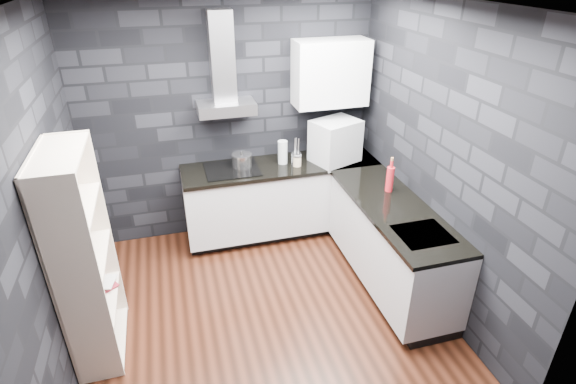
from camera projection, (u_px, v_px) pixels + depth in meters
name	position (u px, v px, depth m)	size (l,w,h in m)	color
ground	(265.00, 311.00, 4.24)	(3.20, 3.20, 0.00)	#3C1B10
ceiling	(255.00, 3.00, 2.97)	(3.20, 3.20, 0.00)	white
wall_back	(229.00, 121.00, 4.99)	(3.20, 0.05, 2.70)	black
wall_front	(332.00, 328.00, 2.23)	(3.20, 0.05, 2.70)	black
wall_left	(40.00, 212.00, 3.22)	(0.05, 3.20, 2.70)	black
wall_right	(439.00, 162.00, 3.99)	(0.05, 3.20, 2.70)	black
toekick_back	(280.00, 226.00, 5.48)	(2.18, 0.50, 0.10)	black
toekick_right	(390.00, 277.00, 4.62)	(0.50, 1.78, 0.10)	black
counter_back_cab	(281.00, 197.00, 5.24)	(2.20, 0.60, 0.76)	silver
counter_right_cab	(390.00, 243.00, 4.41)	(0.60, 1.80, 0.76)	silver
counter_back_top	(281.00, 166.00, 5.04)	(2.20, 0.62, 0.04)	black
counter_right_top	(394.00, 207.00, 4.22)	(0.62, 1.80, 0.04)	black
counter_corner_top	(347.00, 158.00, 5.24)	(0.62, 0.62, 0.04)	black
hood_body	(226.00, 108.00, 4.71)	(0.60, 0.34, 0.12)	#A6A6AB
hood_chimney	(222.00, 57.00, 4.53)	(0.24, 0.20, 0.90)	#A6A6AB
upper_cabinet	(331.00, 73.00, 4.85)	(0.80, 0.35, 0.70)	silver
cooktop	(232.00, 169.00, 4.91)	(0.58, 0.50, 0.01)	black
sink_rim	(423.00, 234.00, 3.79)	(0.44, 0.40, 0.01)	#A6A6AB
pot	(242.00, 161.00, 4.94)	(0.21, 0.21, 0.13)	silver
glass_vase	(283.00, 152.00, 5.01)	(0.11, 0.11, 0.26)	silver
storage_jar	(297.00, 161.00, 4.98)	(0.09, 0.09, 0.11)	beige
utensil_crock	(296.00, 159.00, 4.99)	(0.11, 0.11, 0.14)	silver
appliance_garage	(335.00, 142.00, 5.03)	(0.49, 0.38, 0.49)	#ADB0B4
red_bottle	(390.00, 179.00, 4.42)	(0.07, 0.07, 0.25)	#B31922
bookshelf	(84.00, 259.00, 3.48)	(0.34, 0.80, 1.80)	beige
fruit_bowl	(82.00, 262.00, 3.38)	(0.20, 0.20, 0.05)	silver
book_red	(92.00, 280.00, 3.76)	(0.17, 0.02, 0.23)	maroon
book_second	(95.00, 274.00, 3.80)	(0.15, 0.02, 0.20)	#B2B2B2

